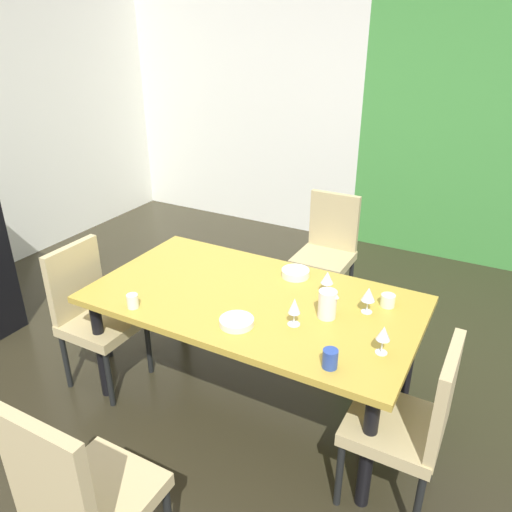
# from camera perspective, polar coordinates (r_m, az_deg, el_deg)

# --- Properties ---
(ground_plane) EXTENTS (5.91, 5.72, 0.02)m
(ground_plane) POSITION_cam_1_polar(r_m,az_deg,el_deg) (3.54, -3.80, -14.10)
(ground_plane) COLOR #2B2719
(back_panel_interior) EXTENTS (2.93, 0.10, 2.76)m
(back_panel_interior) POSITION_cam_1_polar(r_m,az_deg,el_deg) (5.97, -1.96, 17.06)
(back_panel_interior) COLOR silver
(back_panel_interior) RESTS_ON ground_plane
(dining_table) EXTENTS (1.93, 1.05, 0.76)m
(dining_table) POSITION_cam_1_polar(r_m,az_deg,el_deg) (2.99, -0.33, -5.93)
(dining_table) COLOR gold
(dining_table) RESTS_ON ground_plane
(chair_head_near) EXTENTS (0.44, 0.44, 1.01)m
(chair_head_near) POSITION_cam_1_polar(r_m,az_deg,el_deg) (2.28, -19.47, -24.37)
(chair_head_near) COLOR tan
(chair_head_near) RESTS_ON ground_plane
(chair_right_near) EXTENTS (0.44, 0.44, 0.95)m
(chair_right_near) POSITION_cam_1_polar(r_m,az_deg,el_deg) (2.59, 17.43, -17.34)
(chair_right_near) COLOR tan
(chair_right_near) RESTS_ON ground_plane
(chair_head_far) EXTENTS (0.44, 0.45, 0.96)m
(chair_head_far) POSITION_cam_1_polar(r_m,az_deg,el_deg) (4.19, 8.18, 1.06)
(chair_head_far) COLOR tan
(chair_head_far) RESTS_ON ground_plane
(chair_left_near) EXTENTS (0.44, 0.44, 0.96)m
(chair_left_near) POSITION_cam_1_polar(r_m,az_deg,el_deg) (3.43, -18.19, -5.84)
(chair_left_near) COLOR tan
(chair_left_near) RESTS_ON ground_plane
(wine_glass_left) EXTENTS (0.08, 0.08, 0.16)m
(wine_glass_left) POSITION_cam_1_polar(r_m,az_deg,el_deg) (2.82, 12.73, -4.34)
(wine_glass_left) COLOR silver
(wine_glass_left) RESTS_ON dining_table
(wine_glass_near_shelf) EXTENTS (0.07, 0.07, 0.15)m
(wine_glass_near_shelf) POSITION_cam_1_polar(r_m,az_deg,el_deg) (2.51, 14.37, -8.62)
(wine_glass_near_shelf) COLOR silver
(wine_glass_near_shelf) RESTS_ON dining_table
(wine_glass_corner) EXTENTS (0.07, 0.07, 0.14)m
(wine_glass_corner) POSITION_cam_1_polar(r_m,az_deg,el_deg) (2.98, 8.15, -2.52)
(wine_glass_corner) COLOR silver
(wine_glass_corner) RESTS_ON dining_table
(wine_glass_rear) EXTENTS (0.07, 0.07, 0.16)m
(wine_glass_rear) POSITION_cam_1_polar(r_m,az_deg,el_deg) (2.65, 4.41, -5.80)
(wine_glass_rear) COLOR silver
(wine_glass_rear) RESTS_ON dining_table
(serving_bowl_north) EXTENTS (0.19, 0.19, 0.04)m
(serving_bowl_north) POSITION_cam_1_polar(r_m,az_deg,el_deg) (2.69, -2.22, -7.53)
(serving_bowl_north) COLOR silver
(serving_bowl_north) RESTS_ON dining_table
(serving_bowl_right) EXTENTS (0.18, 0.18, 0.05)m
(serving_bowl_right) POSITION_cam_1_polar(r_m,az_deg,el_deg) (3.18, 4.53, -1.94)
(serving_bowl_right) COLOR white
(serving_bowl_right) RESTS_ON dining_table
(cup_near_window) EXTENTS (0.08, 0.08, 0.07)m
(cup_near_window) POSITION_cam_1_polar(r_m,az_deg,el_deg) (2.94, 14.83, -4.94)
(cup_near_window) COLOR #E1F1C8
(cup_near_window) RESTS_ON dining_table
(cup_front) EXTENTS (0.06, 0.06, 0.08)m
(cup_front) POSITION_cam_1_polar(r_m,az_deg,el_deg) (2.92, -13.92, -5.03)
(cup_front) COLOR white
(cup_front) RESTS_ON dining_table
(cup_east) EXTENTS (0.07, 0.07, 0.10)m
(cup_east) POSITION_cam_1_polar(r_m,az_deg,el_deg) (2.40, 8.47, -11.53)
(cup_east) COLOR #29469A
(cup_east) RESTS_ON dining_table
(pitcher_center) EXTENTS (0.11, 0.10, 0.16)m
(pitcher_center) POSITION_cam_1_polar(r_m,az_deg,el_deg) (2.75, 8.17, -5.45)
(pitcher_center) COLOR silver
(pitcher_center) RESTS_ON dining_table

